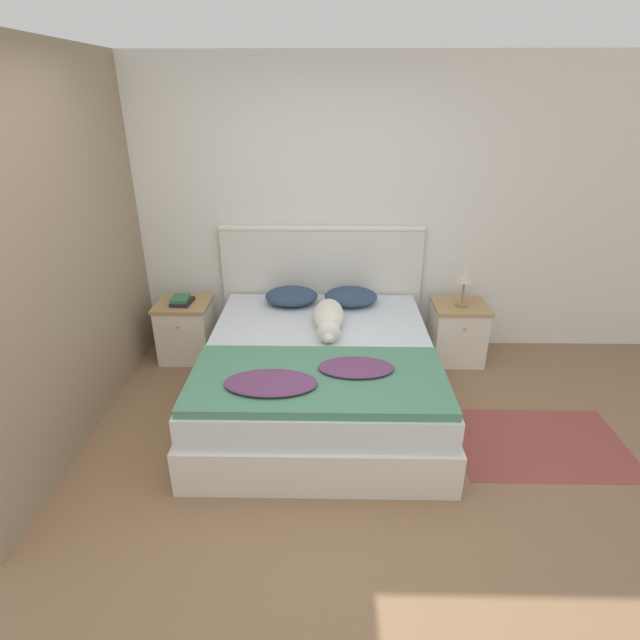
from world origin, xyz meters
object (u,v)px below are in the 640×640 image
bed (320,375)px  pillow_right (351,296)px  dog (329,318)px  nightstand_left (186,330)px  table_lamp (465,277)px  pillow_left (291,296)px  book_stack (181,300)px  nightstand_right (457,332)px

bed → pillow_right: (0.26, 0.77, 0.34)m
dog → nightstand_left: bearing=159.5°
bed → table_lamp: 1.53m
nightstand_left → pillow_left: (0.97, 0.01, 0.33)m
pillow_right → book_stack: bearing=-178.7°
book_stack → table_lamp: 2.47m
pillow_left → table_lamp: 1.51m
pillow_right → table_lamp: (0.97, -0.03, 0.20)m
nightstand_right → pillow_right: pillow_right is taller
bed → pillow_right: size_ratio=4.38×
bed → nightstand_right: nightstand_right is taller
pillow_left → table_lamp: bearing=-1.3°
nightstand_left → book_stack: book_stack is taller
dog → nightstand_right: bearing=22.6°
nightstand_right → pillow_left: pillow_left is taller
bed → nightstand_right: 1.45m
nightstand_left → pillow_left: 1.02m
dog → table_lamp: bearing=21.6°
pillow_left → pillow_right: bearing=0.0°
pillow_right → book_stack: 1.49m
pillow_left → pillow_right: same height
pillow_left → dog: size_ratio=0.60×
bed → pillow_left: pillow_left is taller
nightstand_left → pillow_left: bearing=0.6°
bed → pillow_left: size_ratio=4.38×
dog → pillow_right: bearing=68.6°
bed → pillow_left: (-0.26, 0.77, 0.34)m
book_stack → nightstand_right: bearing=0.6°
nightstand_right → dog: 1.31m
bed → pillow_right: 0.88m
bed → dog: 0.46m
bed → book_stack: size_ratio=9.13×
pillow_left → pillow_right: size_ratio=1.00×
nightstand_right → pillow_left: 1.53m
nightstand_left → nightstand_right: bearing=0.0°
nightstand_left → nightstand_right: same height
dog → book_stack: dog is taller
book_stack → nightstand_left: bearing=84.9°
nightstand_left → nightstand_right: 2.46m
nightstand_left → dog: bearing=-20.5°
bed → pillow_right: bearing=71.2°
table_lamp → bed: bearing=-149.1°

